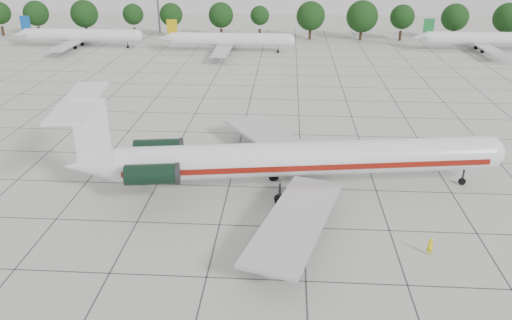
{
  "coord_description": "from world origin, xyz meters",
  "views": [
    {
      "loc": [
        6.09,
        -48.41,
        25.26
      ],
      "look_at": [
        3.01,
        -0.53,
        3.5
      ],
      "focal_mm": 35.0,
      "sensor_mm": 36.0,
      "label": 1
    }
  ],
  "objects_px": {
    "bg_airliner_b": "(80,35)",
    "ground_crew": "(430,246)",
    "bg_airliner_d": "(484,39)",
    "bg_airliner_c": "(229,40)",
    "main_airliner": "(283,159)"
  },
  "relations": [
    {
      "from": "ground_crew",
      "to": "bg_airliner_c",
      "type": "height_order",
      "value": "bg_airliner_c"
    },
    {
      "from": "bg_airliner_d",
      "to": "bg_airliner_c",
      "type": "bearing_deg",
      "value": -175.17
    },
    {
      "from": "main_airliner",
      "to": "ground_crew",
      "type": "bearing_deg",
      "value": -48.62
    },
    {
      "from": "bg_airliner_b",
      "to": "ground_crew",
      "type": "bearing_deg",
      "value": -52.73
    },
    {
      "from": "ground_crew",
      "to": "bg_airliner_d",
      "type": "distance_m",
      "value": 91.07
    },
    {
      "from": "main_airliner",
      "to": "bg_airliner_b",
      "type": "xyz_separation_m",
      "value": [
        -50.17,
        71.89,
        -0.93
      ]
    },
    {
      "from": "main_airliner",
      "to": "bg_airliner_d",
      "type": "distance_m",
      "value": 87.12
    },
    {
      "from": "ground_crew",
      "to": "bg_airliner_b",
      "type": "distance_m",
      "value": 103.98
    },
    {
      "from": "ground_crew",
      "to": "bg_airliner_c",
      "type": "distance_m",
      "value": 83.94
    },
    {
      "from": "ground_crew",
      "to": "bg_airliner_d",
      "type": "relative_size",
      "value": 0.06
    },
    {
      "from": "bg_airliner_b",
      "to": "bg_airliner_d",
      "type": "xyz_separation_m",
      "value": [
        96.33,
        1.99,
        0.0
      ]
    },
    {
      "from": "main_airliner",
      "to": "bg_airliner_c",
      "type": "bearing_deg",
      "value": 92.79
    },
    {
      "from": "bg_airliner_b",
      "to": "bg_airliner_d",
      "type": "bearing_deg",
      "value": 1.18
    },
    {
      "from": "main_airliner",
      "to": "bg_airliner_d",
      "type": "height_order",
      "value": "main_airliner"
    },
    {
      "from": "bg_airliner_c",
      "to": "bg_airliner_d",
      "type": "relative_size",
      "value": 1.0
    }
  ]
}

